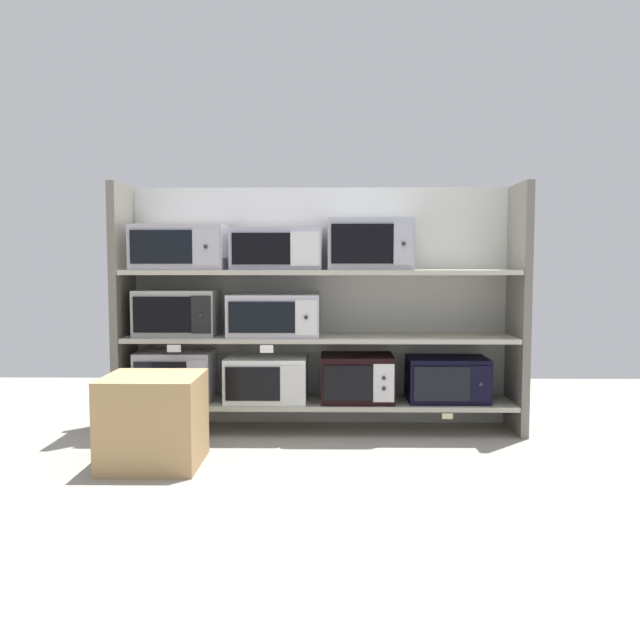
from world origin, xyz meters
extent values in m
cube|color=gray|center=(0.00, -1.00, -0.01)|extent=(6.47, 6.00, 0.02)
cube|color=#B2B2AD|center=(0.00, 0.24, 0.79)|extent=(2.67, 0.04, 1.58)
cube|color=#68645B|center=(-1.27, 0.00, 0.79)|extent=(0.05, 0.44, 1.58)
cube|color=#68645B|center=(1.27, 0.00, 0.79)|extent=(0.05, 0.44, 1.58)
cube|color=#ADA899|center=(0.00, 0.00, 0.18)|extent=(2.47, 0.44, 0.03)
cube|color=#B5B2BE|center=(-0.94, 0.00, 0.35)|extent=(0.48, 0.34, 0.32)
cube|color=black|center=(-0.99, -0.18, 0.35)|extent=(0.33, 0.01, 0.23)
cube|color=#B5B2BE|center=(-0.77, -0.18, 0.35)|extent=(0.12, 0.01, 0.25)
cylinder|color=#262628|center=(-0.77, -0.19, 0.32)|extent=(0.02, 0.01, 0.02)
cylinder|color=#262628|center=(-0.77, -0.19, 0.39)|extent=(0.02, 0.01, 0.02)
cube|color=silver|center=(-0.34, 0.00, 0.34)|extent=(0.52, 0.40, 0.28)
cube|color=black|center=(-0.41, -0.21, 0.34)|extent=(0.34, 0.01, 0.21)
cube|color=silver|center=(-0.17, -0.21, 0.34)|extent=(0.15, 0.01, 0.23)
cube|color=black|center=(0.24, 0.00, 0.34)|extent=(0.46, 0.39, 0.30)
cube|color=black|center=(0.18, -0.20, 0.34)|extent=(0.31, 0.01, 0.22)
cube|color=silver|center=(0.40, -0.20, 0.34)|extent=(0.13, 0.01, 0.24)
cylinder|color=#262628|center=(0.40, -0.21, 0.31)|extent=(0.02, 0.01, 0.02)
cylinder|color=#262628|center=(0.40, -0.21, 0.38)|extent=(0.02, 0.01, 0.02)
cube|color=black|center=(0.82, 0.00, 0.34)|extent=(0.51, 0.35, 0.28)
cube|color=black|center=(0.76, -0.18, 0.34)|extent=(0.34, 0.01, 0.21)
cube|color=black|center=(1.00, -0.18, 0.34)|extent=(0.13, 0.01, 0.23)
cylinder|color=#262628|center=(1.00, -0.19, 0.34)|extent=(0.02, 0.01, 0.02)
cube|color=white|center=(-0.93, -0.22, 0.14)|extent=(0.08, 0.00, 0.04)
cube|color=beige|center=(0.79, -0.22, 0.14)|extent=(0.06, 0.00, 0.03)
cube|color=#ADA899|center=(0.00, 0.00, 0.60)|extent=(2.47, 0.44, 0.03)
cube|color=#A2A6A3|center=(-0.92, 0.00, 0.76)|extent=(0.51, 0.33, 0.29)
cube|color=black|center=(-0.97, -0.17, 0.76)|extent=(0.36, 0.01, 0.22)
cube|color=black|center=(-0.73, -0.17, 0.76)|extent=(0.12, 0.01, 0.23)
cylinder|color=#262628|center=(-0.73, -0.18, 0.76)|extent=(0.02, 0.01, 0.02)
cube|color=#B3B2BE|center=(-0.29, 0.00, 0.75)|extent=(0.58, 0.40, 0.27)
cube|color=black|center=(-0.35, -0.21, 0.75)|extent=(0.41, 0.01, 0.19)
cube|color=silver|center=(-0.08, -0.21, 0.75)|extent=(0.13, 0.01, 0.21)
cylinder|color=#262628|center=(-0.08, -0.22, 0.75)|extent=(0.02, 0.01, 0.02)
cube|color=white|center=(-0.89, -0.22, 0.56)|extent=(0.08, 0.00, 0.04)
cube|color=white|center=(-0.32, -0.22, 0.56)|extent=(0.08, 0.00, 0.05)
cube|color=#ADA899|center=(0.00, 0.00, 1.02)|extent=(2.47, 0.44, 0.03)
cube|color=#A4A3AC|center=(-0.89, 0.00, 1.18)|extent=(0.58, 0.41, 0.28)
cube|color=black|center=(-0.96, -0.21, 1.18)|extent=(0.38, 0.01, 0.20)
cube|color=#A4A3AC|center=(-0.69, -0.21, 1.18)|extent=(0.16, 0.01, 0.23)
cylinder|color=#262628|center=(-0.69, -0.22, 1.18)|extent=(0.02, 0.01, 0.02)
cube|color=#A09CAF|center=(-0.27, 0.00, 1.17)|extent=(0.57, 0.37, 0.26)
cube|color=black|center=(-0.36, -0.19, 1.17)|extent=(0.36, 0.01, 0.19)
cube|color=silver|center=(-0.09, -0.19, 1.17)|extent=(0.18, 0.01, 0.21)
cube|color=#A1A2AE|center=(0.31, 0.00, 1.20)|extent=(0.53, 0.38, 0.32)
cube|color=black|center=(0.26, -0.20, 1.20)|extent=(0.38, 0.01, 0.24)
cube|color=#A1A2AE|center=(0.51, -0.20, 1.20)|extent=(0.12, 0.01, 0.26)
cylinder|color=#262628|center=(0.51, -0.21, 1.20)|extent=(0.02, 0.01, 0.02)
cube|color=tan|center=(-0.88, -0.78, 0.24)|extent=(0.51, 0.51, 0.48)
camera|label=1|loc=(0.06, -4.42, 1.09)|focal=38.93mm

